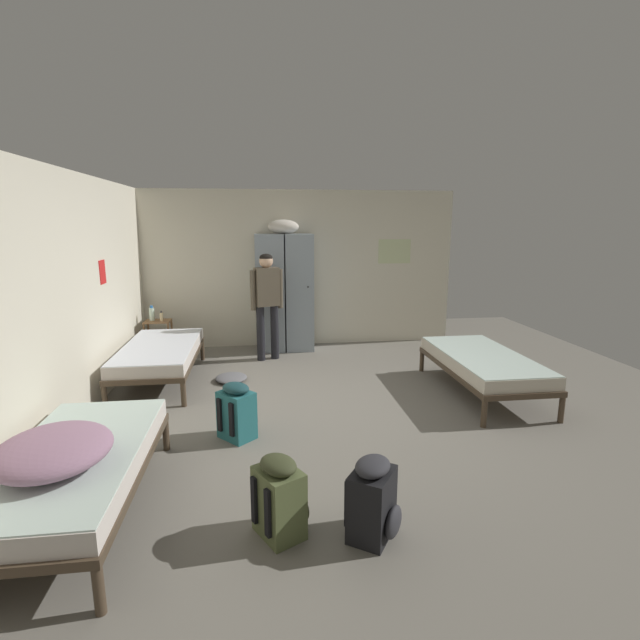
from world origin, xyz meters
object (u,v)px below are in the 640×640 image
at_px(locker_bank, 284,290).
at_px(water_bottle, 152,314).
at_px(bed_left_front, 76,465).
at_px(shelf_unit, 159,335).
at_px(bed_right, 483,363).
at_px(bed_left_rear, 160,353).
at_px(bedding_heap, 53,450).
at_px(person_traveler, 267,297).
at_px(lotion_bottle, 161,317).
at_px(backpack_black, 373,500).
at_px(backpack_olive, 280,498).
at_px(clothes_pile_grey, 231,378).
at_px(backpack_teal, 237,412).

bearing_deg(locker_bank, water_bottle, -174.32).
bearing_deg(bed_left_front, shelf_unit, 93.55).
bearing_deg(bed_right, bed_left_rear, 166.42).
distance_m(locker_bank, bedding_heap, 4.80).
distance_m(bed_left_rear, person_traveler, 1.72).
relative_size(bedding_heap, lotion_bottle, 5.11).
height_order(shelf_unit, person_traveler, person_traveler).
bearing_deg(person_traveler, bed_left_rear, -149.49).
xyz_separation_m(shelf_unit, backpack_black, (2.24, -4.53, -0.09)).
xyz_separation_m(shelf_unit, water_bottle, (-0.08, 0.02, 0.33)).
relative_size(locker_bank, backpack_black, 3.76).
bearing_deg(water_bottle, person_traveler, -11.74).
xyz_separation_m(bed_left_rear, bedding_heap, (-0.04, -3.08, 0.22)).
bearing_deg(backpack_olive, bed_left_front, 164.40).
bearing_deg(lotion_bottle, locker_bank, 7.95).
bearing_deg(shelf_unit, bed_left_front, -86.45).
height_order(bed_left_rear, water_bottle, water_bottle).
distance_m(locker_bank, backpack_olive, 4.71).
bearing_deg(locker_bank, person_traveler, -117.14).
bearing_deg(clothes_pile_grey, person_traveler, 61.78).
distance_m(lotion_bottle, backpack_olive, 4.67).
bearing_deg(locker_bank, shelf_unit, -173.50).
height_order(backpack_black, backpack_olive, same).
bearing_deg(locker_bank, bed_left_front, -111.62).
xyz_separation_m(water_bottle, lotion_bottle, (0.15, -0.06, -0.03)).
bearing_deg(bedding_heap, backpack_black, -8.04).
relative_size(locker_bank, bedding_heap, 2.68).
height_order(bedding_heap, water_bottle, water_bottle).
height_order(bedding_heap, clothes_pile_grey, bedding_heap).
bearing_deg(clothes_pile_grey, backpack_teal, -84.59).
distance_m(person_traveler, lotion_bottle, 1.64).
distance_m(bedding_heap, water_bottle, 4.27).
height_order(locker_bank, bed_left_front, locker_bank).
xyz_separation_m(bed_right, clothes_pile_grey, (-3.02, 0.84, -0.34)).
bearing_deg(bed_left_front, backpack_olive, -15.60).
distance_m(bed_right, clothes_pile_grey, 3.16).
height_order(bed_right, backpack_black, backpack_black).
bearing_deg(person_traveler, backpack_black, -81.95).
distance_m(bedding_heap, backpack_teal, 1.73).
bearing_deg(backpack_olive, bedding_heap, 172.84).
xyz_separation_m(bedding_heap, backpack_black, (2.03, -0.29, -0.34)).
bearing_deg(person_traveler, bed_left_front, -110.75).
bearing_deg(bedding_heap, backpack_teal, 49.83).
relative_size(person_traveler, backpack_olive, 2.88).
bearing_deg(bed_left_rear, locker_bank, 39.38).
bearing_deg(backpack_black, shelf_unit, 116.33).
distance_m(shelf_unit, water_bottle, 0.34).
xyz_separation_m(locker_bank, lotion_bottle, (-1.87, -0.26, -0.33)).
xyz_separation_m(bedding_heap, backpack_teal, (1.09, 1.30, -0.34)).
relative_size(bed_left_rear, bed_left_front, 1.00).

